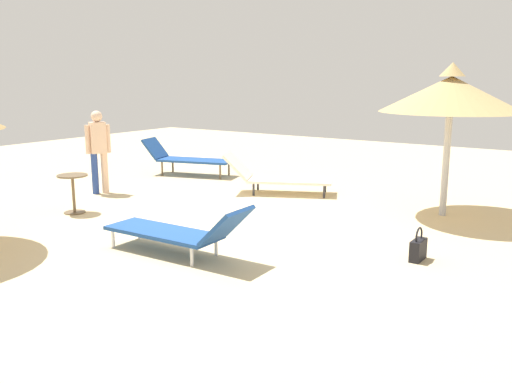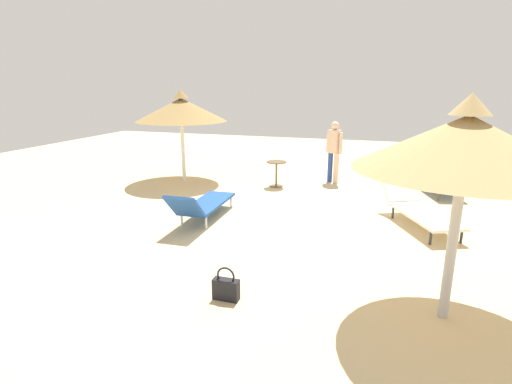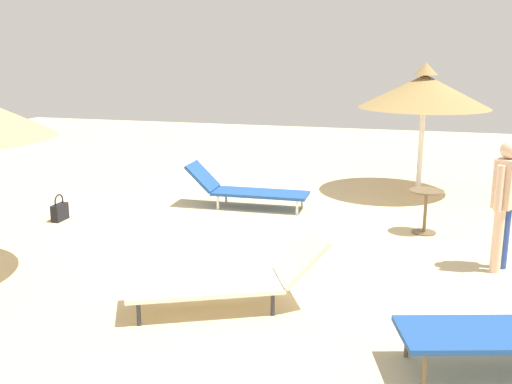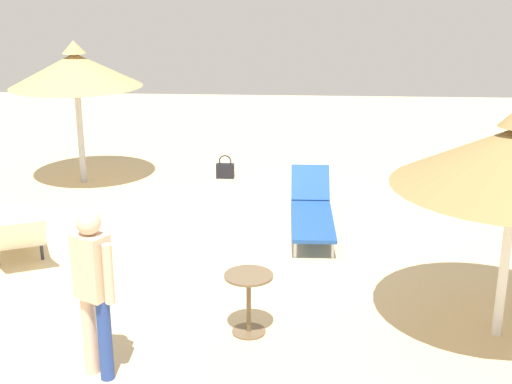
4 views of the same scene
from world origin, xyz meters
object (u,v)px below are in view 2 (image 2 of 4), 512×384
(parasol_umbrella_front, at_px, (181,110))
(parasol_umbrella_far_right, at_px, (466,143))
(lounge_chair_back, at_px, (417,207))
(lounge_chair_near_right, at_px, (435,174))
(lounge_chair_edge, at_px, (202,204))
(side_table_round, at_px, (276,170))
(handbag, at_px, (226,288))
(person_standing_far_left, at_px, (334,148))

(parasol_umbrella_front, distance_m, parasol_umbrella_far_right, 7.79)
(parasol_umbrella_front, relative_size, lounge_chair_back, 1.11)
(lounge_chair_back, bearing_deg, lounge_chair_near_right, 78.35)
(lounge_chair_edge, height_order, side_table_round, lounge_chair_edge)
(lounge_chair_edge, bearing_deg, parasol_umbrella_far_right, -28.91)
(lounge_chair_edge, relative_size, handbag, 4.84)
(person_standing_far_left, relative_size, side_table_round, 2.47)
(lounge_chair_back, bearing_deg, handbag, -123.46)
(parasol_umbrella_front, xyz_separation_m, lounge_chair_back, (5.80, -1.86, -1.57))
(lounge_chair_near_right, bearing_deg, parasol_umbrella_far_right, -94.60)
(parasol_umbrella_front, relative_size, handbag, 5.59)
(parasol_umbrella_front, distance_m, person_standing_far_left, 4.13)
(lounge_chair_near_right, bearing_deg, handbag, -114.78)
(lounge_chair_near_right, bearing_deg, lounge_chair_edge, -139.60)
(parasol_umbrella_front, relative_size, lounge_chair_near_right, 1.10)
(parasol_umbrella_front, height_order, person_standing_far_left, parasol_umbrella_front)
(parasol_umbrella_far_right, bearing_deg, person_standing_far_left, 108.31)
(parasol_umbrella_front, xyz_separation_m, handbag, (3.40, -5.48, -1.75))
(lounge_chair_near_right, distance_m, side_table_round, 3.92)
(parasol_umbrella_front, relative_size, person_standing_far_left, 1.49)
(parasol_umbrella_far_right, distance_m, side_table_round, 6.37)
(lounge_chair_back, bearing_deg, side_table_round, 148.71)
(parasol_umbrella_far_right, xyz_separation_m, lounge_chair_back, (-0.10, 3.23, -1.65))
(parasol_umbrella_far_right, bearing_deg, parasol_umbrella_front, 139.22)
(lounge_chair_near_right, relative_size, person_standing_far_left, 1.35)
(lounge_chair_edge, bearing_deg, handbag, -59.71)
(parasol_umbrella_far_right, xyz_separation_m, handbag, (-2.49, -0.40, -1.84))
(person_standing_far_left, bearing_deg, lounge_chair_back, -56.13)
(parasol_umbrella_far_right, xyz_separation_m, person_standing_far_left, (-2.01, 6.09, -1.06))
(handbag, xyz_separation_m, side_table_round, (-0.84, 5.60, 0.29))
(lounge_chair_near_right, relative_size, handbag, 5.08)
(parasol_umbrella_far_right, distance_m, lounge_chair_near_right, 6.28)
(side_table_round, bearing_deg, lounge_chair_edge, -102.98)
(parasol_umbrella_front, xyz_separation_m, person_standing_far_left, (3.88, 1.00, -0.98))
(lounge_chair_back, height_order, side_table_round, lounge_chair_back)
(lounge_chair_back, relative_size, side_table_round, 3.32)
(lounge_chair_near_right, distance_m, handbag, 7.12)
(parasol_umbrella_front, bearing_deg, handbag, -58.17)
(side_table_round, bearing_deg, parasol_umbrella_far_right, -57.32)
(lounge_chair_near_right, bearing_deg, person_standing_far_left, 179.36)
(lounge_chair_back, distance_m, person_standing_far_left, 3.49)
(parasol_umbrella_far_right, height_order, handbag, parasol_umbrella_far_right)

